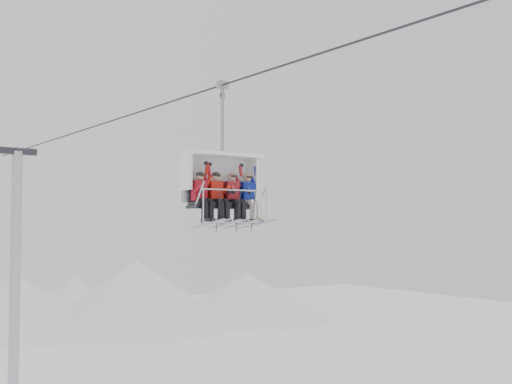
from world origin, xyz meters
TOP-DOWN VIEW (x-y plane):
  - lift_tower_right at (0.00, 22.00)m, footprint 2.00×1.80m
  - haul_cable at (0.00, 0.00)m, footprint 0.06×50.00m
  - chairlift_carrier at (0.00, 1.73)m, footprint 2.24×1.17m
  - skier_far_left at (-0.78, 1.42)m, footprint 0.37×1.69m
  - skier_center_left at (-0.27, 1.42)m, footprint 0.38×1.69m
  - skier_center_right at (0.26, 1.42)m, footprint 0.38×1.69m
  - skier_far_right at (0.79, 1.42)m, footprint 0.38×1.69m

SIDE VIEW (x-z plane):
  - lift_tower_right at x=0.00m, z-range -0.96..12.52m
  - skier_far_left at x=-0.78m, z-range 9.42..10.93m
  - skier_center_left at x=-0.27m, z-range 9.41..10.96m
  - skier_center_right at x=0.26m, z-range 9.41..10.96m
  - skier_far_right at x=0.79m, z-range 9.41..10.96m
  - chairlift_carrier at x=0.00m, z-range 8.66..12.64m
  - haul_cable at x=0.00m, z-range 13.27..13.33m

